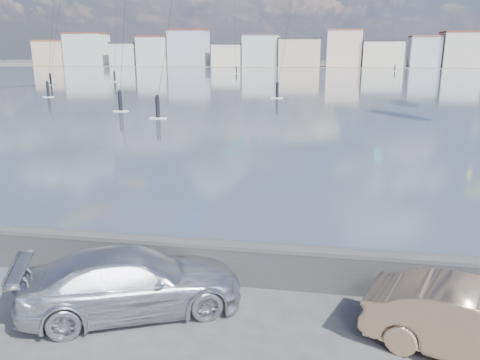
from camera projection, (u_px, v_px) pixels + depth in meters
name	position (u px, v px, depth m)	size (l,w,h in m)	color
ground	(152.00, 345.00, 8.79)	(700.00, 700.00, 0.00)	#333335
bay_water	(307.00, 80.00, 95.82)	(500.00, 177.00, 0.00)	#3A455A
far_shore_strip	(315.00, 66.00, 199.01)	(500.00, 60.00, 0.00)	#4C473D
seawall	(190.00, 257.00, 11.21)	(400.00, 0.36, 1.08)	#28282B
far_buildings	(319.00, 51.00, 183.90)	(240.79, 13.26, 14.60)	#CCB293
car_silver	(132.00, 281.00, 9.84)	(1.87, 4.61, 1.34)	silver
car_champagne	(479.00, 326.00, 8.27)	(1.38, 3.95, 1.30)	tan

